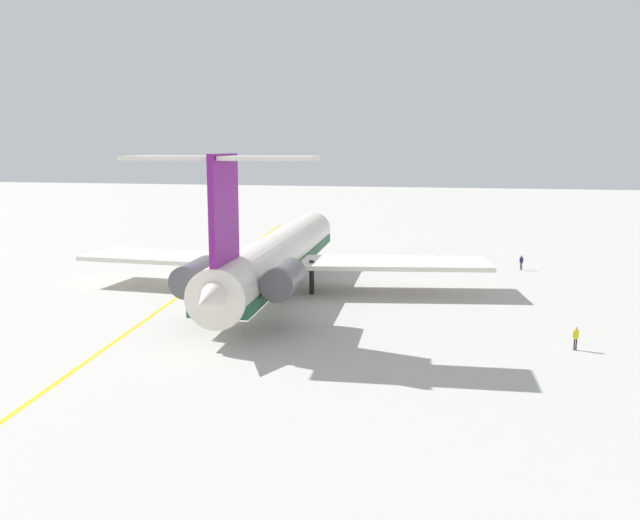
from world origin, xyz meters
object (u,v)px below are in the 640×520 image
(main_jetliner, at_px, (276,255))
(ground_crew_near_nose, at_px, (576,335))
(ground_crew_near_tail, at_px, (521,261))
(safety_cone_nose, at_px, (438,256))

(main_jetliner, distance_m, ground_crew_near_nose, 28.03)
(main_jetliner, xyz_separation_m, ground_crew_near_tail, (-17.51, 23.29, -2.54))
(main_jetliner, relative_size, ground_crew_near_tail, 27.44)
(main_jetliner, xyz_separation_m, ground_crew_near_nose, (12.89, 24.76, -2.54))
(main_jetliner, distance_m, ground_crew_near_tail, 29.25)
(safety_cone_nose, bearing_deg, ground_crew_near_tail, 57.38)
(ground_crew_near_nose, bearing_deg, ground_crew_near_tail, -15.63)
(ground_crew_near_nose, height_order, safety_cone_nose, ground_crew_near_nose)
(ground_crew_near_nose, xyz_separation_m, safety_cone_nose, (-36.47, -10.97, -0.76))
(ground_crew_near_nose, xyz_separation_m, ground_crew_near_tail, (-30.40, -1.47, 0.00))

